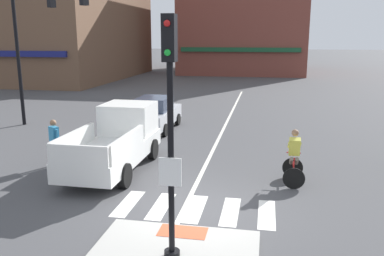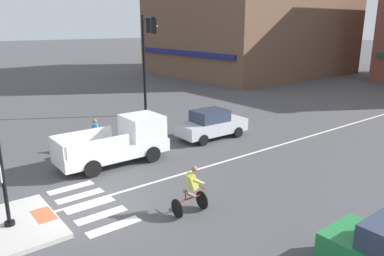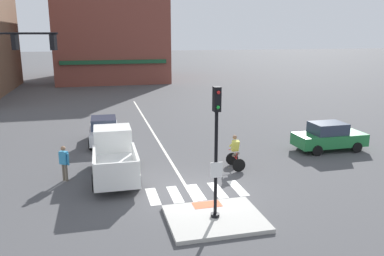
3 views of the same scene
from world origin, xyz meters
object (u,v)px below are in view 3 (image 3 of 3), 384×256
signal_pole (216,141)px  car_green_cross_right (329,137)px  pickup_truck_white_westbound_near (114,155)px  cyclist (235,151)px  car_silver_westbound_far (104,130)px  pedestrian_at_curb_left (64,161)px

signal_pole → car_green_cross_right: bearing=37.2°
pickup_truck_white_westbound_near → cyclist: bearing=-4.7°
car_silver_westbound_far → cyclist: (6.27, -6.30, 0.06)m
car_silver_westbound_far → car_green_cross_right: bearing=-20.3°
car_silver_westbound_far → cyclist: 8.88m
cyclist → pedestrian_at_curb_left: size_ratio=1.01×
car_green_cross_right → cyclist: bearing=-165.6°
car_green_cross_right → pickup_truck_white_westbound_near: (-12.30, -1.14, 0.17)m
pickup_truck_white_westbound_near → cyclist: pickup_truck_white_westbound_near is taller
signal_pole → pickup_truck_white_westbound_near: bearing=119.9°
car_green_cross_right → cyclist: 6.56m
pickup_truck_white_westbound_near → pedestrian_at_curb_left: bearing=-172.4°
signal_pole → cyclist: 6.23m
signal_pole → car_silver_westbound_far: bearing=107.4°
pickup_truck_white_westbound_near → cyclist: 5.97m
pickup_truck_white_westbound_near → cyclist: size_ratio=3.04×
car_green_cross_right → pedestrian_at_curb_left: 14.63m
signal_pole → pedestrian_at_curb_left: (-5.53, 5.40, -2.01)m
car_green_cross_right → car_silver_westbound_far: size_ratio=0.99×
car_silver_westbound_far → pickup_truck_white_westbound_near: pickup_truck_white_westbound_near is taller
pedestrian_at_curb_left → pickup_truck_white_westbound_near: bearing=7.6°
pickup_truck_white_westbound_near → car_green_cross_right: bearing=5.3°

